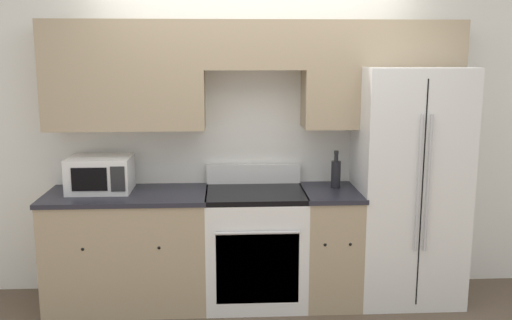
# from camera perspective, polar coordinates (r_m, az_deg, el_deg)

# --- Properties ---
(ground_plane) EXTENTS (12.00, 12.00, 0.00)m
(ground_plane) POSITION_cam_1_polar(r_m,az_deg,el_deg) (4.47, 0.23, -15.44)
(ground_plane) COLOR brown
(wall_back) EXTENTS (8.00, 0.39, 2.60)m
(wall_back) POSITION_cam_1_polar(r_m,az_deg,el_deg) (4.62, -0.18, 4.88)
(wall_back) COLOR white
(wall_back) RESTS_ON ground_plane
(lower_cabinets_left) EXTENTS (1.25, 0.64, 0.90)m
(lower_cabinets_left) POSITION_cam_1_polar(r_m,az_deg,el_deg) (4.64, -12.63, -8.66)
(lower_cabinets_left) COLOR tan
(lower_cabinets_left) RESTS_ON ground_plane
(lower_cabinets_right) EXTENTS (0.45, 0.64, 0.90)m
(lower_cabinets_right) POSITION_cam_1_polar(r_m,az_deg,el_deg) (4.65, 7.39, -8.42)
(lower_cabinets_right) COLOR tan
(lower_cabinets_right) RESTS_ON ground_plane
(oven_range) EXTENTS (0.77, 0.65, 1.06)m
(oven_range) POSITION_cam_1_polar(r_m,az_deg,el_deg) (4.58, -0.06, -8.58)
(oven_range) COLOR white
(oven_range) RESTS_ON ground_plane
(refrigerator) EXTENTS (0.81, 0.79, 1.86)m
(refrigerator) POSITION_cam_1_polar(r_m,az_deg,el_deg) (4.73, 14.76, -2.34)
(refrigerator) COLOR white
(refrigerator) RESTS_ON ground_plane
(microwave) EXTENTS (0.48, 0.38, 0.27)m
(microwave) POSITION_cam_1_polar(r_m,az_deg,el_deg) (4.60, -15.29, -1.36)
(microwave) COLOR white
(microwave) RESTS_ON lower_cabinets_left
(bottle) EXTENTS (0.08, 0.08, 0.30)m
(bottle) POSITION_cam_1_polar(r_m,az_deg,el_deg) (4.60, 7.99, -1.31)
(bottle) COLOR black
(bottle) RESTS_ON lower_cabinets_right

